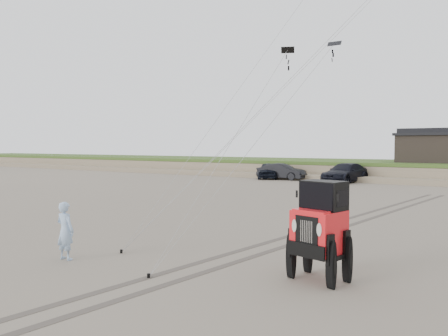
{
  "coord_description": "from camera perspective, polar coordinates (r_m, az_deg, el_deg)",
  "views": [
    {
      "loc": [
        7.84,
        -9.89,
        3.4
      ],
      "look_at": [
        -0.41,
        3.0,
        2.6
      ],
      "focal_mm": 35.0,
      "sensor_mm": 36.0,
      "label": 1
    }
  ],
  "objects": [
    {
      "name": "ground",
      "position": [
        13.08,
        -5.72,
        -12.1
      ],
      "size": [
        160.0,
        160.0,
        0.0
      ],
      "primitive_type": "plane",
      "color": "#6B6054",
      "rests_on": "ground"
    },
    {
      "name": "dune_ridge",
      "position": [
        48.11,
        23.18,
        -0.32
      ],
      "size": [
        160.0,
        14.25,
        1.73
      ],
      "color": "#7A6B54",
      "rests_on": "ground"
    },
    {
      "name": "cabin",
      "position": [
        47.26,
        25.53,
        2.51
      ],
      "size": [
        6.4,
        5.4,
        3.35
      ],
      "color": "black",
      "rests_on": "dune_ridge"
    },
    {
      "name": "truck_a",
      "position": [
        44.81,
        5.82,
        -0.32
      ],
      "size": [
        3.63,
        5.16,
        1.63
      ],
      "primitive_type": "imported",
      "rotation": [
        0.0,
        0.0,
        0.4
      ],
      "color": "black",
      "rests_on": "ground"
    },
    {
      "name": "truck_b",
      "position": [
        43.59,
        7.52,
        -0.46
      ],
      "size": [
        4.84,
        1.72,
        1.59
      ],
      "primitive_type": "imported",
      "rotation": [
        0.0,
        0.0,
        1.58
      ],
      "color": "black",
      "rests_on": "ground"
    },
    {
      "name": "truck_c",
      "position": [
        41.52,
        15.55,
        -0.61
      ],
      "size": [
        3.44,
        6.33,
        1.74
      ],
      "primitive_type": "imported",
      "rotation": [
        0.0,
        0.0,
        -0.17
      ],
      "color": "black",
      "rests_on": "ground"
    },
    {
      "name": "jeep",
      "position": [
        11.33,
        12.3,
        -9.3
      ],
      "size": [
        3.54,
        5.78,
        2.01
      ],
      "primitive_type": null,
      "rotation": [
        0.0,
        0.0,
        -0.24
      ],
      "color": "red",
      "rests_on": "ground"
    },
    {
      "name": "man",
      "position": [
        13.88,
        -20.03,
        -7.71
      ],
      "size": [
        0.65,
        0.44,
        1.73
      ],
      "primitive_type": "imported",
      "rotation": [
        0.0,
        0.0,
        3.19
      ],
      "color": "#8CA2D8",
      "rests_on": "ground"
    },
    {
      "name": "stake_main",
      "position": [
        14.36,
        -13.27,
        -10.54
      ],
      "size": [
        0.08,
        0.08,
        0.12
      ],
      "primitive_type": "cylinder",
      "color": "black",
      "rests_on": "ground"
    },
    {
      "name": "stake_aux",
      "position": [
        11.66,
        -9.83,
        -13.7
      ],
      "size": [
        0.08,
        0.08,
        0.12
      ],
      "primitive_type": "cylinder",
      "color": "black",
      "rests_on": "ground"
    },
    {
      "name": "tire_tracks",
      "position": [
        19.13,
        14.41,
        -7.33
      ],
      "size": [
        5.22,
        29.74,
        0.01
      ],
      "color": "#4C443D",
      "rests_on": "ground"
    }
  ]
}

